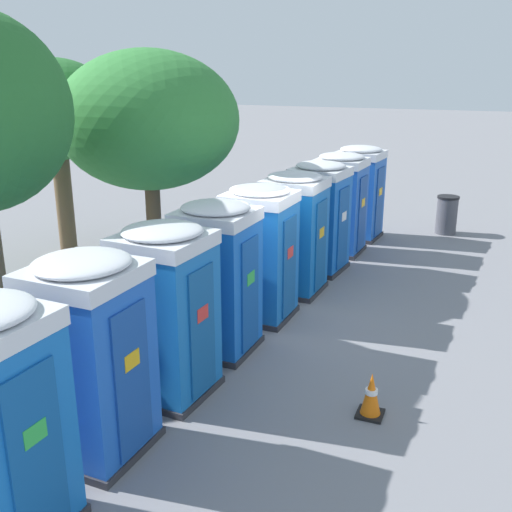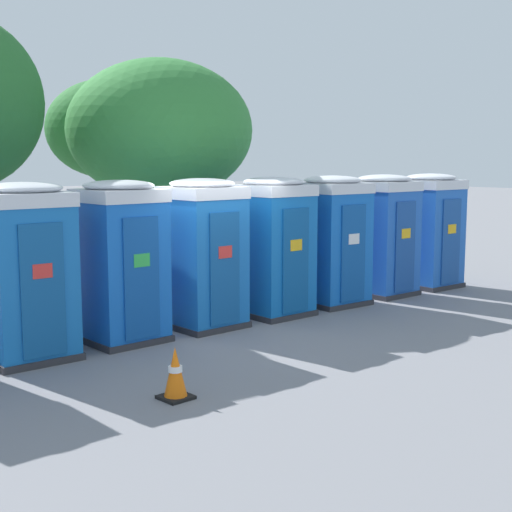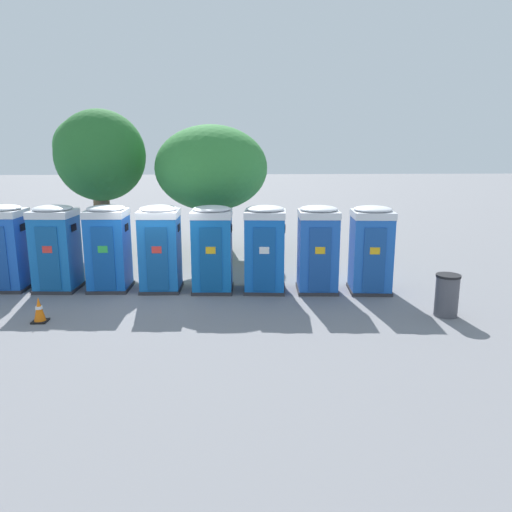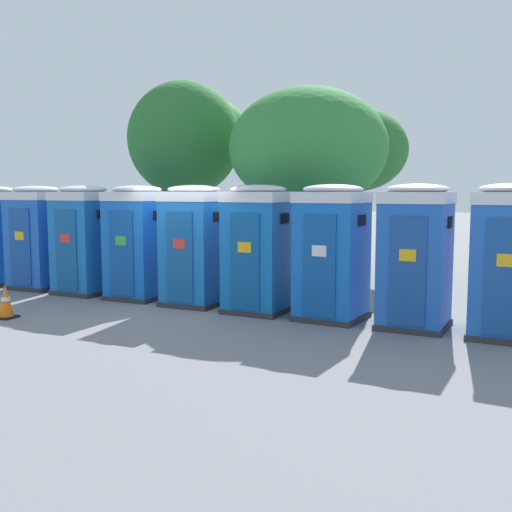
% 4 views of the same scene
% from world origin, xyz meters
% --- Properties ---
extents(ground_plane, '(120.00, 120.00, 0.00)m').
position_xyz_m(ground_plane, '(0.00, 0.00, 0.00)').
color(ground_plane, slate).
extents(portapotty_2, '(1.27, 1.27, 2.54)m').
position_xyz_m(portapotty_2, '(-3.09, 0.16, 1.28)').
color(portapotty_2, '#2D2D33').
rests_on(portapotty_2, ground).
extents(portapotty_3, '(1.20, 1.22, 2.54)m').
position_xyz_m(portapotty_3, '(-1.54, 0.10, 1.28)').
color(portapotty_3, '#2D2D33').
rests_on(portapotty_3, ground).
extents(portapotty_4, '(1.20, 1.23, 2.54)m').
position_xyz_m(portapotty_4, '(-0.00, -0.04, 1.28)').
color(portapotty_4, '#2D2D33').
rests_on(portapotty_4, ground).
extents(portapotty_5, '(1.23, 1.25, 2.54)m').
position_xyz_m(portapotty_5, '(1.54, -0.19, 1.28)').
color(portapotty_5, '#2D2D33').
rests_on(portapotty_5, ground).
extents(portapotty_6, '(1.31, 1.31, 2.54)m').
position_xyz_m(portapotty_6, '(3.08, -0.27, 1.28)').
color(portapotty_6, '#2D2D33').
rests_on(portapotty_6, ground).
extents(portapotty_7, '(1.23, 1.26, 2.54)m').
position_xyz_m(portapotty_7, '(4.63, -0.36, 1.28)').
color(portapotty_7, '#2D2D33').
rests_on(portapotty_7, ground).
extents(portapotty_8, '(1.27, 1.30, 2.54)m').
position_xyz_m(portapotty_8, '(6.17, -0.50, 1.28)').
color(portapotty_8, '#2D2D33').
rests_on(portapotty_8, ground).
extents(street_tree_0, '(2.94, 2.94, 4.78)m').
position_xyz_m(street_tree_0, '(1.89, 5.97, 3.53)').
color(street_tree_0, brown).
rests_on(street_tree_0, ground).
extents(street_tree_2, '(3.91, 3.91, 4.94)m').
position_xyz_m(street_tree_2, '(1.43, 3.11, 3.45)').
color(street_tree_2, brown).
rests_on(street_tree_2, ground).
extents(traffic_cone, '(0.36, 0.36, 0.64)m').
position_xyz_m(traffic_cone, '(-2.61, -2.70, 0.31)').
color(traffic_cone, black).
rests_on(traffic_cone, ground).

